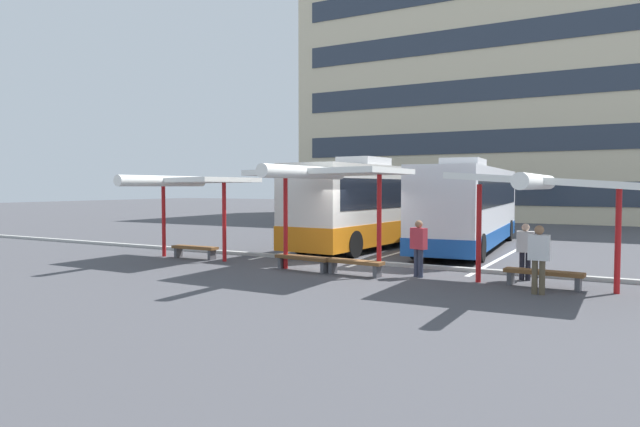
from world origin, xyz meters
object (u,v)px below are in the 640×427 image
(waiting_passenger_2, at_px, (539,255))
(waiting_shelter_2, at_px, (544,183))
(waiting_passenger_0, at_px, (419,244))
(waiting_passenger_1, at_px, (525,248))
(waiting_shelter_0, at_px, (187,182))
(bench_3, at_px, (544,275))
(bench_0, at_px, (195,249))
(bench_1, at_px, (303,260))
(coach_bus_0, at_px, (380,206))
(coach_bus_1, at_px, (469,207))
(bench_2, at_px, (355,264))
(waiting_shelter_1, at_px, (326,174))

(waiting_passenger_2, bearing_deg, waiting_shelter_2, 91.23)
(waiting_passenger_0, relative_size, waiting_passenger_1, 1.04)
(waiting_shelter_0, bearing_deg, bench_3, 1.13)
(bench_0, bearing_deg, waiting_passenger_0, -0.41)
(bench_1, height_order, waiting_passenger_1, waiting_passenger_1)
(bench_1, relative_size, bench_3, 1.02)
(bench_3, height_order, waiting_passenger_1, waiting_passenger_1)
(waiting_passenger_2, bearing_deg, bench_1, 175.47)
(bench_1, distance_m, waiting_passenger_2, 7.00)
(waiting_shelter_0, distance_m, waiting_shelter_2, 11.87)
(coach_bus_0, relative_size, waiting_shelter_2, 2.28)
(waiting_passenger_2, bearing_deg, waiting_shelter_0, 176.24)
(coach_bus_1, bearing_deg, bench_2, -97.07)
(waiting_passenger_0, bearing_deg, bench_3, -1.14)
(bench_1, relative_size, waiting_passenger_0, 1.23)
(waiting_shelter_1, height_order, bench_2, waiting_shelter_1)
(bench_3, xyz_separation_m, waiting_passenger_1, (-0.62, 0.99, 0.56))
(bench_0, distance_m, waiting_shelter_2, 12.10)
(waiting_shelter_0, bearing_deg, waiting_shelter_1, -4.11)
(bench_2, bearing_deg, coach_bus_1, 82.93)
(waiting_passenger_1, bearing_deg, bench_3, -58.05)
(waiting_passenger_2, bearing_deg, bench_0, 174.51)
(bench_2, bearing_deg, waiting_shelter_2, 3.16)
(bench_3, bearing_deg, coach_bus_0, 135.64)
(waiting_shelter_1, bearing_deg, waiting_passenger_2, -3.42)
(coach_bus_0, relative_size, bench_3, 6.22)
(bench_2, distance_m, waiting_passenger_1, 4.80)
(coach_bus_1, bearing_deg, waiting_shelter_2, -64.68)
(coach_bus_0, distance_m, coach_bus_1, 3.83)
(bench_0, height_order, waiting_shelter_1, waiting_shelter_1)
(waiting_shelter_1, distance_m, bench_1, 2.78)
(bench_3, bearing_deg, waiting_shelter_1, -173.83)
(waiting_shelter_1, height_order, waiting_passenger_0, waiting_shelter_1)
(waiting_shelter_1, relative_size, bench_1, 2.58)
(waiting_passenger_1, bearing_deg, waiting_passenger_0, -161.58)
(bench_1, xyz_separation_m, waiting_passenger_0, (3.55, 0.53, 0.60))
(coach_bus_0, relative_size, waiting_shelter_1, 2.37)
(waiting_passenger_1, distance_m, waiting_passenger_2, 2.10)
(bench_1, xyz_separation_m, bench_3, (6.94, 0.46, -0.00))
(waiting_shelter_1, bearing_deg, waiting_shelter_2, 3.82)
(coach_bus_0, height_order, waiting_shelter_0, coach_bus_0)
(coach_bus_0, height_order, waiting_shelter_2, coach_bus_0)
(coach_bus_1, distance_m, waiting_passenger_2, 10.18)
(waiting_shelter_2, distance_m, bench_3, 2.37)
(waiting_shelter_0, distance_m, bench_1, 5.49)
(bench_3, relative_size, waiting_passenger_0, 1.21)
(waiting_passenger_2, bearing_deg, coach_bus_0, 132.14)
(waiting_shelter_1, bearing_deg, coach_bus_1, 77.43)
(waiting_shelter_1, distance_m, waiting_passenger_2, 6.38)
(coach_bus_0, xyz_separation_m, waiting_passenger_2, (7.83, -8.66, -0.80))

